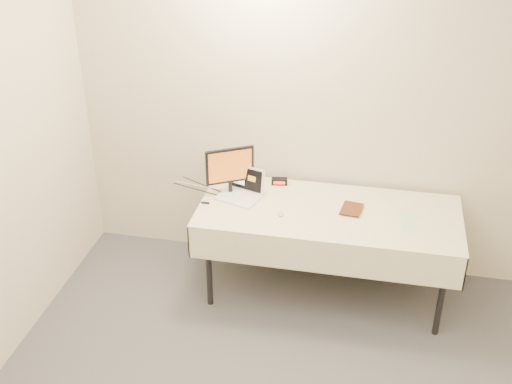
% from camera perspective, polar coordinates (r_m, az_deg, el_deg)
% --- Properties ---
extents(back_wall, '(4.00, 0.10, 2.70)m').
position_cam_1_polar(back_wall, '(4.73, 7.50, 7.54)').
color(back_wall, beige).
rests_on(back_wall, ground).
extents(table, '(1.86, 0.81, 0.74)m').
position_cam_1_polar(table, '(4.62, 6.47, -2.30)').
color(table, black).
rests_on(table, ground).
extents(laptop, '(0.36, 0.32, 0.21)m').
position_cam_1_polar(laptop, '(4.72, -1.28, 0.21)').
color(laptop, white).
rests_on(laptop, table).
extents(monitor, '(0.32, 0.20, 0.37)m').
position_cam_1_polar(monitor, '(4.67, -2.34, 2.17)').
color(monitor, black).
rests_on(monitor, table).
extents(book, '(0.14, 0.04, 0.19)m').
position_cam_1_polar(book, '(4.58, 7.69, -0.45)').
color(book, maroon).
rests_on(book, table).
extents(alarm_clock, '(0.13, 0.07, 0.05)m').
position_cam_1_polar(alarm_clock, '(4.89, 2.09, 0.96)').
color(alarm_clock, black).
rests_on(alarm_clock, table).
extents(clicker, '(0.06, 0.09, 0.02)m').
position_cam_1_polar(clicker, '(4.51, 2.18, -1.91)').
color(clicker, silver).
rests_on(clicker, table).
extents(paper_form, '(0.11, 0.26, 0.00)m').
position_cam_1_polar(paper_form, '(4.55, 13.37, -2.63)').
color(paper_form, '#BFE2B3').
rests_on(paper_form, table).
extents(usb_dongle, '(0.06, 0.02, 0.01)m').
position_cam_1_polar(usb_dongle, '(4.66, -4.53, -0.97)').
color(usb_dongle, black).
rests_on(usb_dongle, table).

